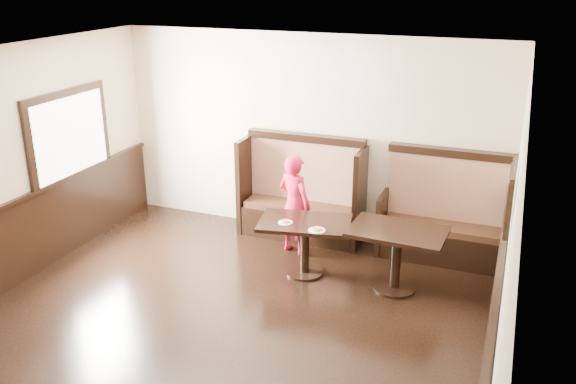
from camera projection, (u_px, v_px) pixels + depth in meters
The scene contains 9 objects.
ground at pixel (185, 367), 5.84m from camera, with size 7.00×7.00×0.00m, color black.
room_shell at pixel (169, 287), 5.96m from camera, with size 7.00×7.00×7.00m.
booth_main at pixel (302, 200), 8.54m from camera, with size 1.75×0.72×1.45m.
booth_neighbor at pixel (443, 223), 7.89m from camera, with size 1.65×0.72×1.45m.
table_main at pixel (305, 234), 7.45m from camera, with size 1.21×0.88×0.70m.
table_neighbor at pixel (397, 245), 7.07m from camera, with size 1.13×0.77×0.76m.
child at pixel (294, 205), 7.97m from camera, with size 0.50×0.33×1.36m, color #B91334.
pizza_plate_left at pixel (285, 222), 7.34m from camera, with size 0.18×0.18×0.03m.
pizza_plate_right at pixel (317, 230), 7.13m from camera, with size 0.20×0.20×0.04m.
Camera 1 is at (2.70, -4.19, 3.62)m, focal length 38.00 mm.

